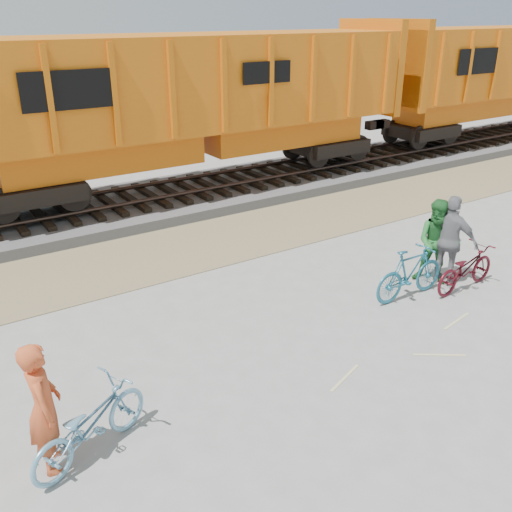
% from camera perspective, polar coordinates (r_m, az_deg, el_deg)
% --- Properties ---
extents(ground, '(120.00, 120.00, 0.00)m').
position_cam_1_polar(ground, '(10.55, 10.06, -8.07)').
color(ground, '#9E9E99').
rests_on(ground, ground).
extents(gravel_strip, '(120.00, 3.00, 0.02)m').
position_cam_1_polar(gravel_strip, '(14.55, -4.78, 1.35)').
color(gravel_strip, '#8F7F58').
rests_on(gravel_strip, ground).
extents(ballast_bed, '(120.00, 4.00, 0.30)m').
position_cam_1_polar(ballast_bed, '(17.48, -10.40, 5.33)').
color(ballast_bed, slate).
rests_on(ballast_bed, ground).
extents(track, '(120.00, 2.60, 0.24)m').
position_cam_1_polar(track, '(17.39, -10.48, 6.35)').
color(track, black).
rests_on(track, ballast_bed).
extents(hopper_car_center, '(14.00, 3.13, 4.65)m').
position_cam_1_polar(hopper_car_center, '(17.56, -5.86, 15.25)').
color(hopper_car_center, black).
rests_on(hopper_car_center, track).
extents(hopper_car_right, '(14.00, 3.13, 4.65)m').
position_cam_1_polar(hopper_car_right, '(27.87, 23.79, 16.45)').
color(hopper_car_right, black).
rests_on(hopper_car_right, track).
extents(bicycle_blue, '(1.98, 1.31, 0.98)m').
position_cam_1_polar(bicycle_blue, '(8.02, -16.30, -15.81)').
color(bicycle_blue, '#6EA8C6').
rests_on(bicycle_blue, ground).
extents(bicycle_teal, '(1.82, 0.54, 1.09)m').
position_cam_1_polar(bicycle_teal, '(11.97, 15.15, -1.65)').
color(bicycle_teal, '#1E657E').
rests_on(bicycle_teal, ground).
extents(bicycle_maroon, '(1.83, 0.73, 0.94)m').
position_cam_1_polar(bicycle_maroon, '(12.72, 20.20, -1.18)').
color(bicycle_maroon, '#4B0C15').
rests_on(bicycle_maroon, ground).
extents(person_solo, '(0.54, 0.73, 1.82)m').
position_cam_1_polar(person_solo, '(7.78, -20.47, -13.97)').
color(person_solo, '#CF5127').
rests_on(person_solo, ground).
extents(person_man, '(1.08, 1.14, 1.86)m').
position_cam_1_polar(person_man, '(12.66, 17.71, 1.32)').
color(person_man, '#23692C').
rests_on(person_man, ground).
extents(person_woman, '(0.83, 1.24, 1.96)m').
position_cam_1_polar(person_woman, '(12.67, 18.83, 1.44)').
color(person_woman, slate).
rests_on(person_woman, ground).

